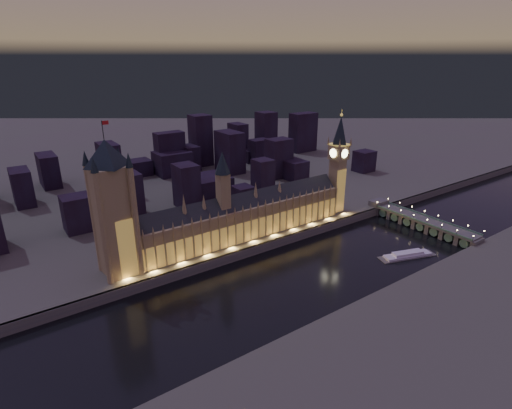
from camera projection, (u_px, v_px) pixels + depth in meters
ground_plane at (292, 273)px, 306.01m from camera, size 2000.00×2000.00×0.00m
north_bank at (104, 147)px, 704.25m from camera, size 2000.00×960.00×8.00m
embankment_wall at (261, 248)px, 336.12m from camera, size 2000.00×2.50×8.00m
palace_of_westminster at (243, 217)px, 342.38m from camera, size 202.00×21.58×78.00m
victoria_tower at (113, 202)px, 272.96m from camera, size 31.68×31.68×109.53m
elizabeth_tower at (339, 156)px, 388.83m from camera, size 18.00×18.00×100.94m
westminster_bridge at (419, 222)px, 384.40m from camera, size 18.46×113.00×15.90m
river_boat at (407, 255)px, 329.89m from camera, size 50.95×26.62×4.50m
city_backdrop at (190, 161)px, 503.78m from camera, size 486.02×215.63×71.00m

